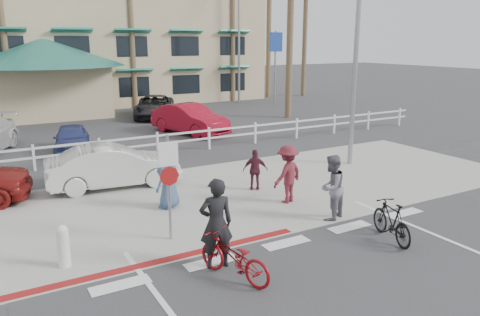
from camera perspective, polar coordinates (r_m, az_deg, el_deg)
ground at (r=10.97m, az=7.51°, el=-11.43°), size 140.00×140.00×0.00m
bike_path at (r=9.64m, az=14.96°, el=-15.60°), size 12.00×16.00×0.01m
sidewalk_plaza at (r=14.52m, az=-3.28°, el=-4.79°), size 22.00×7.00×0.01m
cross_street at (r=18.04m, az=-8.97°, el=-1.16°), size 40.00×5.00×0.01m
parking_lot at (r=26.94m, az=-16.25°, el=3.51°), size 50.00×16.00×0.01m
curb_red at (r=10.62m, az=-9.96°, el=-12.35°), size 7.00×0.25×0.02m
rail_fence at (r=19.91m, az=-9.75°, el=1.73°), size 29.40×0.16×1.00m
building at (r=39.66m, az=-18.61°, el=14.79°), size 28.00×16.00×11.30m
sign_post at (r=11.19m, az=-8.67°, el=-2.97°), size 0.50×0.10×2.90m
bollard_0 at (r=10.77m, az=-20.74°, el=-10.00°), size 0.26×0.26×0.95m
streetlight_0 at (r=18.32m, az=14.01°, el=13.08°), size 0.60×2.00×9.00m
streetlight_1 at (r=36.59m, az=-0.13°, el=14.21°), size 0.60×2.00×9.50m
info_sign at (r=36.00m, az=4.30°, el=11.06°), size 1.20×0.16×5.60m
palm_5 at (r=34.38m, az=-13.22°, el=16.77°), size 4.00×4.00×13.00m
palm_7 at (r=37.54m, az=-0.93°, el=17.64°), size 4.00×4.00×14.00m
palm_8 at (r=40.48m, az=3.57°, el=18.07°), size 4.00×4.00×15.00m
palm_9 at (r=41.34m, az=7.97°, el=16.49°), size 4.00×4.00×13.00m
palm_11 at (r=29.40m, az=6.22°, el=18.53°), size 4.00×4.00×14.00m
bike_red at (r=9.60m, az=-0.78°, el=-12.02°), size 1.21×1.92×0.95m
rider_red at (r=9.90m, az=-2.93°, el=-7.97°), size 0.80×0.62×1.97m
bike_black at (r=11.91m, az=17.99°, el=-7.31°), size 0.90×1.71×0.99m
rider_black at (r=12.75m, az=11.06°, el=-3.55°), size 1.06×0.96×1.79m
pedestrian_a at (r=13.90m, az=5.82°, el=-1.96°), size 1.27×0.96×1.75m
pedestrian_child at (r=15.01m, az=1.88°, el=-1.46°), size 0.85×0.68×1.35m
pedestrian_b at (r=13.54m, az=-8.77°, el=-2.38°), size 1.05×0.98×1.80m
car_white_sedan at (r=15.90m, az=-15.16°, el=-0.97°), size 4.38×1.90×1.40m
lot_car_2 at (r=21.33m, az=-19.80°, el=2.21°), size 2.12×3.79×1.22m
lot_car_3 at (r=24.40m, az=-6.16°, el=4.75°), size 2.89×4.89×1.52m
lot_car_5 at (r=29.98m, az=-10.37°, el=6.20°), size 4.08×5.43×1.37m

